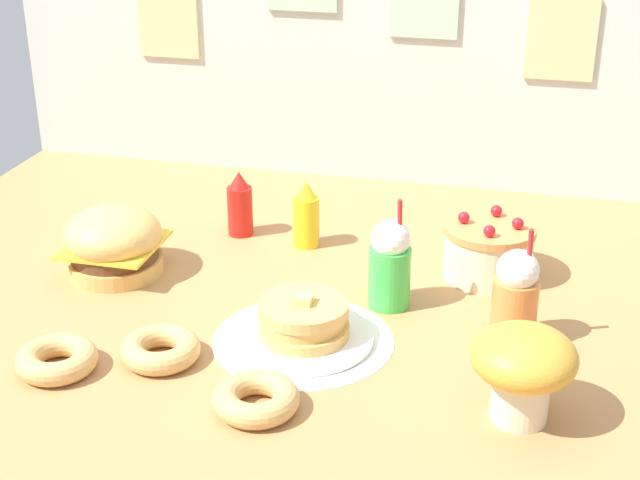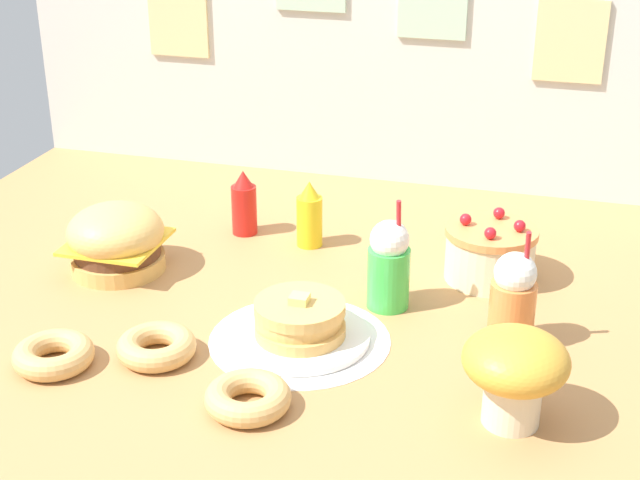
{
  "view_description": "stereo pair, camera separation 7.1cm",
  "coord_description": "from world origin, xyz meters",
  "px_view_note": "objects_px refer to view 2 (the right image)",
  "views": [
    {
      "loc": [
        0.59,
        -1.99,
        1.14
      ],
      "look_at": [
        0.06,
        0.15,
        0.14
      ],
      "focal_mm": 52.12,
      "sensor_mm": 36.0,
      "label": 1
    },
    {
      "loc": [
        0.66,
        -1.97,
        1.14
      ],
      "look_at": [
        0.06,
        0.15,
        0.14
      ],
      "focal_mm": 52.12,
      "sensor_mm": 36.0,
      "label": 2
    }
  ],
  "objects_px": {
    "ketchup_bottle": "(244,204)",
    "donut_vanilla": "(248,397)",
    "layer_cake": "(490,253)",
    "mushroom_stool": "(515,368)",
    "donut_chocolate": "(156,346)",
    "donut_pink_glaze": "(53,354)",
    "burger": "(116,240)",
    "cream_soda_cup": "(389,265)",
    "orange_float_cup": "(513,299)",
    "mustard_bottle": "(309,216)",
    "pancake_stack": "(299,323)"
  },
  "relations": [
    {
      "from": "mushroom_stool",
      "to": "ketchup_bottle",
      "type": "bearing_deg",
      "value": 138.59
    },
    {
      "from": "mustard_bottle",
      "to": "cream_soda_cup",
      "type": "distance_m",
      "value": 0.43
    },
    {
      "from": "burger",
      "to": "donut_pink_glaze",
      "type": "height_order",
      "value": "burger"
    },
    {
      "from": "orange_float_cup",
      "to": "donut_chocolate",
      "type": "height_order",
      "value": "orange_float_cup"
    },
    {
      "from": "ketchup_bottle",
      "to": "donut_vanilla",
      "type": "distance_m",
      "value": 0.93
    },
    {
      "from": "pancake_stack",
      "to": "layer_cake",
      "type": "height_order",
      "value": "layer_cake"
    },
    {
      "from": "cream_soda_cup",
      "to": "donut_pink_glaze",
      "type": "bearing_deg",
      "value": -143.97
    },
    {
      "from": "layer_cake",
      "to": "cream_soda_cup",
      "type": "xyz_separation_m",
      "value": [
        -0.23,
        -0.23,
        0.04
      ]
    },
    {
      "from": "donut_pink_glaze",
      "to": "donut_vanilla",
      "type": "height_order",
      "value": "same"
    },
    {
      "from": "layer_cake",
      "to": "orange_float_cup",
      "type": "relative_size",
      "value": 0.83
    },
    {
      "from": "layer_cake",
      "to": "mushroom_stool",
      "type": "bearing_deg",
      "value": -79.63
    },
    {
      "from": "mustard_bottle",
      "to": "donut_pink_glaze",
      "type": "relative_size",
      "value": 1.08
    },
    {
      "from": "layer_cake",
      "to": "donut_chocolate",
      "type": "height_order",
      "value": "layer_cake"
    },
    {
      "from": "pancake_stack",
      "to": "donut_vanilla",
      "type": "distance_m",
      "value": 0.3
    },
    {
      "from": "burger",
      "to": "pancake_stack",
      "type": "bearing_deg",
      "value": -21.21
    },
    {
      "from": "donut_chocolate",
      "to": "burger",
      "type": "bearing_deg",
      "value": 127.17
    },
    {
      "from": "ketchup_bottle",
      "to": "donut_chocolate",
      "type": "bearing_deg",
      "value": -86.16
    },
    {
      "from": "ketchup_bottle",
      "to": "donut_pink_glaze",
      "type": "height_order",
      "value": "ketchup_bottle"
    },
    {
      "from": "burger",
      "to": "ketchup_bottle",
      "type": "distance_m",
      "value": 0.42
    },
    {
      "from": "donut_pink_glaze",
      "to": "donut_chocolate",
      "type": "height_order",
      "value": "same"
    },
    {
      "from": "cream_soda_cup",
      "to": "donut_chocolate",
      "type": "bearing_deg",
      "value": -139.72
    },
    {
      "from": "donut_pink_glaze",
      "to": "ketchup_bottle",
      "type": "bearing_deg",
      "value": 78.92
    },
    {
      "from": "ketchup_bottle",
      "to": "mushroom_stool",
      "type": "xyz_separation_m",
      "value": [
        0.86,
        -0.76,
        0.04
      ]
    },
    {
      "from": "donut_chocolate",
      "to": "donut_vanilla",
      "type": "xyz_separation_m",
      "value": [
        0.27,
        -0.14,
        0.0
      ]
    },
    {
      "from": "ketchup_bottle",
      "to": "cream_soda_cup",
      "type": "bearing_deg",
      "value": -33.22
    },
    {
      "from": "donut_pink_glaze",
      "to": "mushroom_stool",
      "type": "distance_m",
      "value": 1.03
    },
    {
      "from": "pancake_stack",
      "to": "donut_vanilla",
      "type": "relative_size",
      "value": 1.83
    },
    {
      "from": "cream_soda_cup",
      "to": "orange_float_cup",
      "type": "height_order",
      "value": "same"
    },
    {
      "from": "burger",
      "to": "donut_vanilla",
      "type": "bearing_deg",
      "value": -42.86
    },
    {
      "from": "pancake_stack",
      "to": "ketchup_bottle",
      "type": "bearing_deg",
      "value": 121.49
    },
    {
      "from": "cream_soda_cup",
      "to": "donut_pink_glaze",
      "type": "distance_m",
      "value": 0.84
    },
    {
      "from": "ketchup_bottle",
      "to": "mushroom_stool",
      "type": "distance_m",
      "value": 1.15
    },
    {
      "from": "donut_chocolate",
      "to": "mushroom_stool",
      "type": "distance_m",
      "value": 0.82
    },
    {
      "from": "burger",
      "to": "mushroom_stool",
      "type": "xyz_separation_m",
      "value": [
        1.11,
        -0.43,
        0.04
      ]
    },
    {
      "from": "donut_pink_glaze",
      "to": "burger",
      "type": "bearing_deg",
      "value": 100.24
    },
    {
      "from": "layer_cake",
      "to": "donut_pink_glaze",
      "type": "bearing_deg",
      "value": -141.54
    },
    {
      "from": "ketchup_bottle",
      "to": "donut_vanilla",
      "type": "relative_size",
      "value": 1.08
    },
    {
      "from": "layer_cake",
      "to": "orange_float_cup",
      "type": "xyz_separation_m",
      "value": [
        0.09,
        -0.33,
        0.04
      ]
    },
    {
      "from": "mustard_bottle",
      "to": "donut_vanilla",
      "type": "xyz_separation_m",
      "value": [
        0.11,
        -0.84,
        -0.06
      ]
    },
    {
      "from": "layer_cake",
      "to": "donut_chocolate",
      "type": "xyz_separation_m",
      "value": [
        -0.69,
        -0.62,
        -0.05
      ]
    },
    {
      "from": "layer_cake",
      "to": "cream_soda_cup",
      "type": "height_order",
      "value": "cream_soda_cup"
    },
    {
      "from": "orange_float_cup",
      "to": "layer_cake",
      "type": "bearing_deg",
      "value": 104.86
    },
    {
      "from": "cream_soda_cup",
      "to": "mushroom_stool",
      "type": "bearing_deg",
      "value": -50.51
    },
    {
      "from": "orange_float_cup",
      "to": "donut_chocolate",
      "type": "distance_m",
      "value": 0.84
    },
    {
      "from": "cream_soda_cup",
      "to": "pancake_stack",
      "type": "bearing_deg",
      "value": -126.03
    },
    {
      "from": "burger",
      "to": "cream_soda_cup",
      "type": "bearing_deg",
      "value": -0.18
    },
    {
      "from": "pancake_stack",
      "to": "orange_float_cup",
      "type": "xyz_separation_m",
      "value": [
        0.49,
        0.13,
        0.07
      ]
    },
    {
      "from": "layer_cake",
      "to": "donut_vanilla",
      "type": "distance_m",
      "value": 0.87
    },
    {
      "from": "burger",
      "to": "mustard_bottle",
      "type": "distance_m",
      "value": 0.55
    },
    {
      "from": "burger",
      "to": "layer_cake",
      "type": "bearing_deg",
      "value": 12.82
    }
  ]
}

